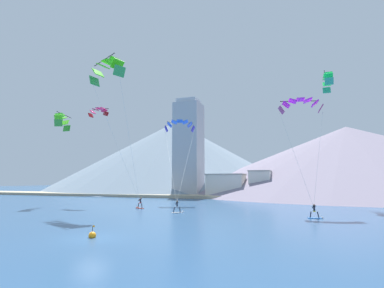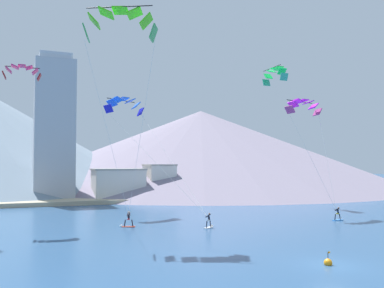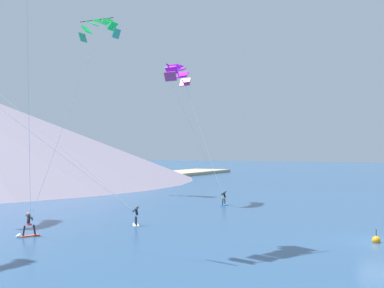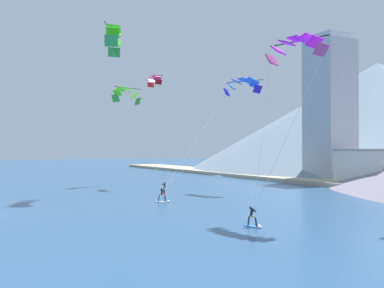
{
  "view_description": "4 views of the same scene",
  "coord_description": "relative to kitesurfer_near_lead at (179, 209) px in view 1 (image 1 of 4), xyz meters",
  "views": [
    {
      "loc": [
        14.49,
        -18.97,
        4.22
      ],
      "look_at": [
        1.7,
        17.19,
        8.92
      ],
      "focal_mm": 28.0,
      "sensor_mm": 36.0,
      "label": 1
    },
    {
      "loc": [
        -19.51,
        -23.32,
        6.81
      ],
      "look_at": [
        -3.61,
        16.01,
        8.76
      ],
      "focal_mm": 40.0,
      "sensor_mm": 36.0,
      "label": 2
    },
    {
      "loc": [
        -36.68,
        -4.81,
        6.17
      ],
      "look_at": [
        1.97,
        14.69,
        6.5
      ],
      "focal_mm": 50.0,
      "sensor_mm": 36.0,
      "label": 3
    },
    {
      "loc": [
        42.11,
        -1.74,
        5.93
      ],
      "look_at": [
        3.03,
        19.94,
        6.41
      ],
      "focal_mm": 40.0,
      "sensor_mm": 36.0,
      "label": 4
    }
  ],
  "objects": [
    {
      "name": "parafoil_kite_distant_high_outer",
      "position": [
        -18.8,
        7.28,
        16.36
      ],
      "size": [
        3.98,
        1.35,
        1.59
      ],
      "color": "maroon"
    },
    {
      "name": "kitesurfer_near_trail",
      "position": [
        -8.07,
        3.84,
        0.05
      ],
      "size": [
        1.77,
        0.95,
        1.74
      ],
      "color": "#E54C33",
      "rests_on": "ground"
    },
    {
      "name": "parafoil_kite_mid_center",
      "position": [
        15.77,
        4.74,
        13.99
      ],
      "size": [
        5.85,
        6.41,
        14.02
      ],
      "color": "#A9357B"
    },
    {
      "name": "kitesurfer_mid_center",
      "position": [
        16.86,
        -0.45,
        0.02
      ],
      "size": [
        1.78,
        0.62,
        1.68
      ],
      "color": "#337FDB",
      "rests_on": "ground"
    },
    {
      "name": "shore_building_promenade_mid",
      "position": [
        6.33,
        37.71,
        2.9
      ],
      "size": [
        5.21,
        6.7,
        6.68
      ],
      "color": "silver",
      "rests_on": "ground"
    },
    {
      "name": "parafoil_kite_distant_low_drift",
      "position": [
        -24.7,
        4.73,
        14.63
      ],
      "size": [
        3.94,
        5.9,
        2.7
      ],
      "color": "green"
    },
    {
      "name": "parafoil_kite_near_trail",
      "position": [
        -10.28,
        -2.29,
        19.78
      ],
      "size": [
        7.01,
        8.0,
        20.2
      ],
      "color": "green"
    },
    {
      "name": "highrise_tower",
      "position": [
        -13.11,
        39.6,
        12.7
      ],
      "size": [
        7.0,
        7.0,
        26.72
      ],
      "color": "#A8ADB7",
      "rests_on": "ground"
    },
    {
      "name": "shoreline_strip",
      "position": [
        0.61,
        34.65,
        -0.1
      ],
      "size": [
        180.0,
        10.0,
        0.7
      ],
      "primitive_type": "cube",
      "color": "tan",
      "rests_on": "ground"
    },
    {
      "name": "ground_plane",
      "position": [
        0.61,
        -18.41,
        -0.45
      ],
      "size": [
        400.0,
        400.0,
        0.0
      ],
      "primitive_type": "plane",
      "color": "navy"
    },
    {
      "name": "shore_building_harbour_front",
      "position": [
        18.95,
        36.83,
        1.79
      ],
      "size": [
        5.41,
        5.71,
        4.45
      ],
      "color": "beige",
      "rests_on": "ground"
    },
    {
      "name": "shore_building_quay_west",
      "position": [
        -1.97,
        36.51,
        2.51
      ],
      "size": [
        9.27,
        7.05,
        5.89
      ],
      "color": "silver",
      "rests_on": "ground"
    },
    {
      "name": "kitesurfer_near_lead",
      "position": [
        0.0,
        0.0,
        0.0
      ],
      "size": [
        1.63,
        1.37,
        1.67
      ],
      "color": "white",
      "rests_on": "ground"
    },
    {
      "name": "parafoil_kite_near_lead",
      "position": [
        -5.85,
        14.78,
        14.28
      ],
      "size": [
        8.52,
        16.98,
        14.53
      ],
      "color": "#1516B9"
    },
    {
      "name": "parafoil_kite_distant_mid_solo",
      "position": [
        20.68,
        19.02,
        21.52
      ],
      "size": [
        1.42,
        5.97,
        2.61
      ],
      "color": "teal"
    },
    {
      "name": "mountain_peak_west_ridge",
      "position": [
        -34.69,
        81.14,
        14.27
      ],
      "size": [
        104.19,
        104.19,
        29.44
      ],
      "color": "slate",
      "rests_on": "ground"
    },
    {
      "name": "mountain_peak_central_summit",
      "position": [
        31.1,
        74.95,
        10.79
      ],
      "size": [
        115.41,
        115.41,
        22.49
      ],
      "color": "gray",
      "rests_on": "ground"
    },
    {
      "name": "race_marker_buoy",
      "position": [
        0.46,
        -18.26,
        -0.29
      ],
      "size": [
        0.56,
        0.56,
        1.02
      ],
      "color": "orange",
      "rests_on": "ground"
    }
  ]
}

